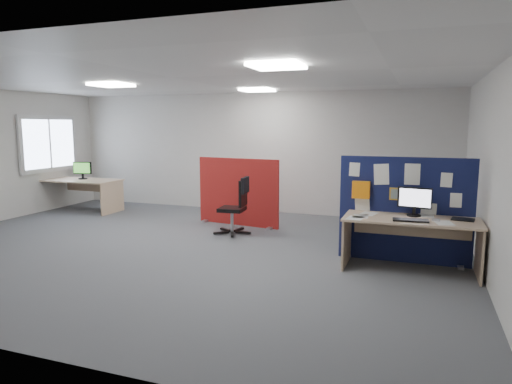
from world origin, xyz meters
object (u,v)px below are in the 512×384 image
(main_desk, at_px, (411,230))
(red_divider, at_px, (238,192))
(second_desk, at_px, (83,187))
(monitor_second, at_px, (82,170))
(office_chair, at_px, (238,202))
(monitor_main, at_px, (415,200))
(navy_divider, at_px, (403,210))

(main_desk, distance_m, red_divider, 3.78)
(second_desk, height_order, monitor_second, monitor_second)
(office_chair, bearing_deg, monitor_second, 161.49)
(monitor_main, height_order, second_desk, monitor_main)
(red_divider, height_order, office_chair, red_divider)
(navy_divider, distance_m, second_desk, 7.34)
(red_divider, xyz_separation_m, office_chair, (0.29, -0.74, -0.07))
(main_desk, xyz_separation_m, monitor_main, (0.03, 0.13, 0.39))
(monitor_main, xyz_separation_m, monitor_second, (-7.34, 1.99, -0.00))
(office_chair, bearing_deg, main_desk, -25.51)
(main_desk, bearing_deg, second_desk, 164.16)
(monitor_main, bearing_deg, second_desk, 175.18)
(main_desk, xyz_separation_m, second_desk, (-7.26, 2.06, -0.00))
(monitor_main, bearing_deg, office_chair, 172.16)
(main_desk, relative_size, monitor_main, 3.91)
(red_divider, height_order, second_desk, red_divider)
(red_divider, xyz_separation_m, second_desk, (-3.97, 0.21, -0.10))
(main_desk, bearing_deg, monitor_main, 78.23)
(navy_divider, xyz_separation_m, monitor_main, (0.15, -0.22, 0.18))
(monitor_second, bearing_deg, red_divider, -16.43)
(navy_divider, relative_size, monitor_main, 4.08)
(second_desk, bearing_deg, monitor_main, -14.80)
(monitor_main, distance_m, monitor_second, 7.60)
(monitor_main, distance_m, second_desk, 7.55)
(navy_divider, relative_size, monitor_second, 4.24)
(second_desk, relative_size, monitor_second, 3.97)
(monitor_main, bearing_deg, main_desk, -91.79)
(main_desk, xyz_separation_m, monitor_second, (-7.31, 2.12, 0.39))
(monitor_second, relative_size, office_chair, 0.42)
(monitor_second, distance_m, office_chair, 4.44)
(main_desk, xyz_separation_m, red_divider, (-3.29, 1.85, 0.10))
(navy_divider, bearing_deg, monitor_second, 166.16)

